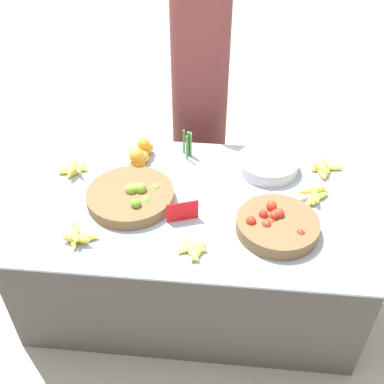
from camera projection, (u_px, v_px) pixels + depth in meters
name	position (u px, v px, depth m)	size (l,w,h in m)	color
ground_plane	(192.00, 283.00, 2.61)	(12.00, 12.00, 0.00)	#A39E93
market_table	(192.00, 245.00, 2.41)	(1.72, 1.02, 0.63)	#4C4742
lime_bowl	(132.00, 196.00, 2.18)	(0.43, 0.43, 0.10)	brown
tomato_basket	(277.00, 225.00, 2.02)	(0.37, 0.37, 0.10)	brown
orange_pile	(141.00, 155.00, 2.41)	(0.10, 0.25, 0.14)	orange
metal_bowl	(268.00, 164.00, 2.38)	(0.32, 0.32, 0.07)	#B7B7BF
price_sign	(183.00, 211.00, 2.06)	(0.14, 0.05, 0.11)	red
veg_bundle	(188.00, 144.00, 2.46)	(0.05, 0.07, 0.15)	#428438
banana_bunch_front_left	(193.00, 249.00, 1.93)	(0.14, 0.15, 0.04)	#EFDB4C
banana_bunch_front_right	(324.00, 168.00, 2.37)	(0.18, 0.16, 0.06)	#EFDB4C
banana_bunch_middle_right	(73.00, 169.00, 2.37)	(0.16, 0.16, 0.06)	#EFDB4C
banana_bunch_front_center	(77.00, 236.00, 1.98)	(0.17, 0.16, 0.06)	#EFDB4C
banana_bunch_back_center	(314.00, 196.00, 2.19)	(0.18, 0.16, 0.06)	#EFDB4C
vendor_person	(200.00, 89.00, 2.82)	(0.36, 0.36, 1.69)	brown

